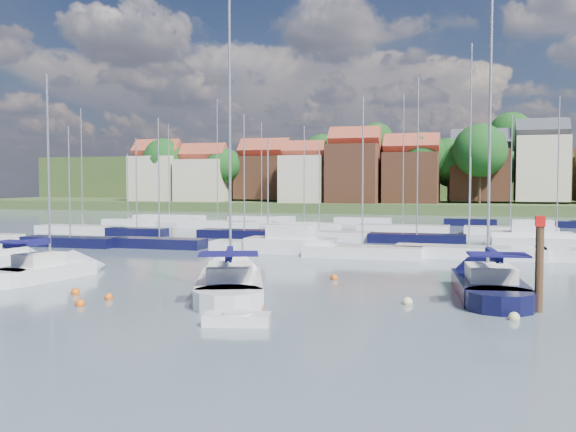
% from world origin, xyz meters
% --- Properties ---
extents(ground, '(260.00, 260.00, 0.00)m').
position_xyz_m(ground, '(0.00, 40.00, 0.00)').
color(ground, '#4B5D67').
rests_on(ground, ground).
extents(sailboat_left, '(3.89, 9.58, 12.77)m').
position_xyz_m(sailboat_left, '(-14.95, 3.73, 0.37)').
color(sailboat_left, silver).
rests_on(sailboat_left, ground).
extents(sailboat_centre, '(7.04, 12.17, 16.04)m').
position_xyz_m(sailboat_centre, '(-3.48, 2.63, 0.35)').
color(sailboat_centre, silver).
rests_on(sailboat_centre, ground).
extents(sailboat_navy, '(4.36, 11.82, 15.99)m').
position_xyz_m(sailboat_navy, '(9.25, 5.86, 0.35)').
color(sailboat_navy, black).
rests_on(sailboat_navy, ground).
extents(sailboat_far, '(2.92, 9.09, 12.00)m').
position_xyz_m(sailboat_far, '(-21.49, 7.03, 0.34)').
color(sailboat_far, silver).
rests_on(sailboat_far, ground).
extents(tender, '(2.81, 1.77, 0.56)m').
position_xyz_m(tender, '(-0.16, -5.11, 0.22)').
color(tender, silver).
rests_on(tender, ground).
extents(timber_piling, '(0.40, 0.40, 6.39)m').
position_xyz_m(timber_piling, '(11.40, 0.86, 1.10)').
color(timber_piling, '#4C331E').
rests_on(timber_piling, ground).
extents(buoy_b, '(0.44, 0.44, 0.44)m').
position_xyz_m(buoy_b, '(-8.34, -3.55, 0.00)').
color(buoy_b, '#D85914').
rests_on(buoy_b, ground).
extents(buoy_c, '(0.42, 0.42, 0.42)m').
position_xyz_m(buoy_c, '(-7.97, -1.81, 0.00)').
color(buoy_c, '#D85914').
rests_on(buoy_c, ground).
extents(buoy_d, '(0.51, 0.51, 0.51)m').
position_xyz_m(buoy_d, '(-0.34, -2.09, 0.00)').
color(buoy_d, '#D85914').
rests_on(buoy_d, ground).
extents(buoy_e, '(0.44, 0.44, 0.44)m').
position_xyz_m(buoy_e, '(0.98, 7.41, 0.00)').
color(buoy_e, '#D85914').
rests_on(buoy_e, ground).
extents(buoy_f, '(0.46, 0.46, 0.46)m').
position_xyz_m(buoy_f, '(10.31, -1.11, 0.00)').
color(buoy_f, beige).
rests_on(buoy_f, ground).
extents(buoy_g, '(0.47, 0.47, 0.47)m').
position_xyz_m(buoy_g, '(5.81, 1.04, 0.00)').
color(buoy_g, beige).
rests_on(buoy_g, ground).
extents(buoy_h, '(0.47, 0.47, 0.47)m').
position_xyz_m(buoy_h, '(-10.35, -1.01, 0.00)').
color(buoy_h, '#D85914').
rests_on(buoy_h, ground).
extents(marina_field, '(79.62, 41.41, 15.93)m').
position_xyz_m(marina_field, '(1.91, 35.15, 0.43)').
color(marina_field, silver).
rests_on(marina_field, ground).
extents(far_shore_town, '(212.46, 90.00, 22.27)m').
position_xyz_m(far_shore_town, '(2.23, 132.67, 4.61)').
color(far_shore_town, '#42552A').
rests_on(far_shore_town, ground).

